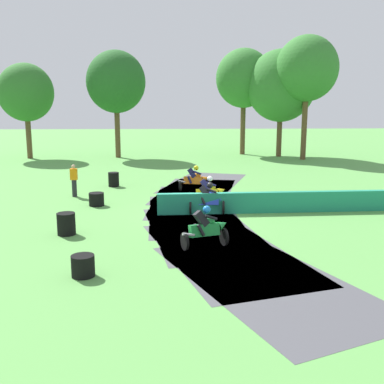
{
  "coord_description": "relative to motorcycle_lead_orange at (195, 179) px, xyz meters",
  "views": [
    {
      "loc": [
        -0.84,
        -19.13,
        4.77
      ],
      "look_at": [
        0.01,
        0.28,
        0.9
      ],
      "focal_mm": 43.13,
      "sensor_mm": 36.0,
      "label": 1
    }
  ],
  "objects": [
    {
      "name": "tire_stack_mid_a",
      "position": [
        -4.7,
        -3.24,
        -0.36
      ],
      "size": [
        0.69,
        0.69,
        0.6
      ],
      "color": "black",
      "rests_on": "ground"
    },
    {
      "name": "tire_stack_far",
      "position": [
        -3.68,
        -12.01,
        -0.36
      ],
      "size": [
        0.64,
        0.64,
        0.6
      ],
      "color": "black",
      "rests_on": "ground"
    },
    {
      "name": "tree_behind_barrier",
      "position": [
        5.15,
        17.09,
        5.99
      ],
      "size": [
        4.89,
        4.89,
        9.24
      ],
      "color": "brown",
      "rests_on": "ground"
    },
    {
      "name": "tire_stack_near",
      "position": [
        -4.5,
        1.59,
        -0.26
      ],
      "size": [
        0.6,
        0.6,
        0.8
      ],
      "color": "black",
      "rests_on": "ground"
    },
    {
      "name": "ground_plane",
      "position": [
        -0.36,
        -5.02,
        -0.66
      ],
      "size": [
        120.0,
        120.0,
        0.0
      ],
      "primitive_type": "plane",
      "color": "#569947"
    },
    {
      "name": "motorcycle_lead_orange",
      "position": [
        0.0,
        0.0,
        0.0
      ],
      "size": [
        1.71,
        0.94,
        1.43
      ],
      "color": "black",
      "rests_on": "ground"
    },
    {
      "name": "track_asphalt",
      "position": [
        0.25,
        -5.0,
        -0.65
      ],
      "size": [
        6.91,
        23.18,
        0.01
      ],
      "color": "#47474C",
      "rests_on": "ground"
    },
    {
      "name": "motorcycle_fourth_green",
      "position": [
        -0.1,
        -9.56,
        -0.0
      ],
      "size": [
        1.68,
        1.14,
        1.43
      ],
      "color": "black",
      "rests_on": "ground"
    },
    {
      "name": "motorcycle_trailing_blue",
      "position": [
        0.34,
        -4.98,
        -0.03
      ],
      "size": [
        1.7,
        0.9,
        1.42
      ],
      "color": "black",
      "rests_on": "ground"
    },
    {
      "name": "motorcycle_chase_yellow",
      "position": [
        0.47,
        -3.48,
        -0.0
      ],
      "size": [
        1.68,
        0.74,
        1.43
      ],
      "color": "black",
      "rests_on": "ground"
    },
    {
      "name": "tree_far_right",
      "position": [
        -13.11,
        14.9,
        4.73
      ],
      "size": [
        4.49,
        4.49,
        7.77
      ],
      "color": "brown",
      "rests_on": "ground"
    },
    {
      "name": "tree_distant",
      "position": [
        -5.78,
        15.2,
        5.6
      ],
      "size": [
        4.88,
        4.88,
        8.85
      ],
      "color": "brown",
      "rests_on": "ground"
    },
    {
      "name": "tree_far_left",
      "position": [
        8.05,
        15.36,
        5.31
      ],
      "size": [
        5.76,
        5.76,
        9.01
      ],
      "color": "brown",
      "rests_on": "ground"
    },
    {
      "name": "safety_barrier",
      "position": [
        4.59,
        -4.84,
        -0.21
      ],
      "size": [
        12.89,
        0.78,
        0.9
      ],
      "primitive_type": "cube",
      "rotation": [
        0.0,
        0.0,
        -1.53
      ],
      "color": "#1E8466",
      "rests_on": "ground"
    },
    {
      "name": "tree_mid_rise",
      "position": [
        9.56,
        13.15,
        6.57
      ],
      "size": [
        4.94,
        4.94,
        9.86
      ],
      "color": "brown",
      "rests_on": "ground"
    },
    {
      "name": "tire_stack_mid_b",
      "position": [
        -5.04,
        -7.92,
        -0.26
      ],
      "size": [
        0.65,
        0.65,
        0.8
      ],
      "color": "black",
      "rests_on": "ground"
    },
    {
      "name": "track_marshal",
      "position": [
        -6.13,
        -1.14,
        0.16
      ],
      "size": [
        0.34,
        0.24,
        1.63
      ],
      "color": "#232328",
      "rests_on": "ground"
    }
  ]
}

